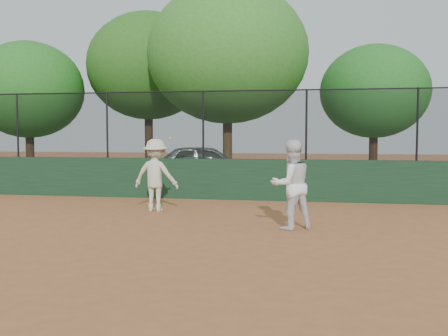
% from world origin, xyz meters
% --- Properties ---
extents(ground, '(80.00, 80.00, 0.00)m').
position_xyz_m(ground, '(0.00, 0.00, 0.00)').
color(ground, '#AB6337').
rests_on(ground, ground).
extents(back_wall, '(26.00, 0.20, 1.20)m').
position_xyz_m(back_wall, '(0.00, 6.00, 0.60)').
color(back_wall, '#1C3E23').
rests_on(back_wall, ground).
extents(grass_strip, '(36.00, 12.00, 0.01)m').
position_xyz_m(grass_strip, '(0.00, 12.00, 0.00)').
color(grass_strip, '#2D4716').
rests_on(grass_strip, ground).
extents(parked_car, '(4.82, 2.97, 1.53)m').
position_xyz_m(parked_car, '(-1.37, 10.39, 0.77)').
color(parked_car, '#ABB0B5').
rests_on(parked_car, ground).
extents(player_second, '(1.10, 1.02, 1.82)m').
position_xyz_m(player_second, '(2.26, 1.77, 0.91)').
color(player_second, white).
rests_on(player_second, ground).
extents(player_main, '(1.24, 0.82, 1.86)m').
position_xyz_m(player_main, '(-1.17, 3.53, 0.90)').
color(player_main, beige).
rests_on(player_main, ground).
extents(fence_assembly, '(26.00, 0.06, 2.00)m').
position_xyz_m(fence_assembly, '(-0.03, 6.00, 2.24)').
color(fence_assembly, black).
rests_on(fence_assembly, back_wall).
extents(tree_0, '(4.73, 4.30, 5.83)m').
position_xyz_m(tree_0, '(-9.23, 11.14, 3.78)').
color(tree_0, '#422A17').
rests_on(tree_0, ground).
extents(tree_1, '(5.40, 4.91, 7.22)m').
position_xyz_m(tree_1, '(-4.45, 12.75, 4.88)').
color(tree_1, '#3D2915').
rests_on(tree_1, ground).
extents(tree_2, '(6.09, 5.53, 7.57)m').
position_xyz_m(tree_2, '(-0.52, 10.38, 4.93)').
color(tree_2, '#4D331B').
rests_on(tree_2, ground).
extents(tree_3, '(4.47, 4.06, 5.61)m').
position_xyz_m(tree_3, '(5.17, 13.16, 3.67)').
color(tree_3, '#372012').
rests_on(tree_3, ground).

